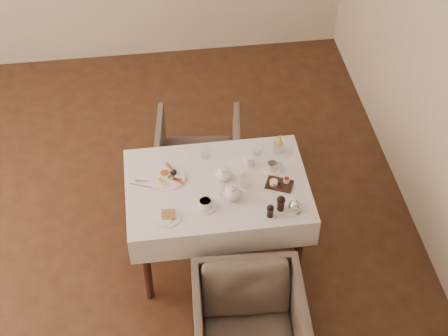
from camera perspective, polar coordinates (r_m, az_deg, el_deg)
name	(u,v)px	position (r m, az deg, el deg)	size (l,w,h in m)	color
table	(217,196)	(4.88, -0.58, -2.33)	(1.28, 0.88, 0.75)	black
armchair_near	(249,327)	(4.58, 2.07, -13.10)	(0.71, 0.73, 0.66)	#50443A
armchair_far	(199,155)	(5.65, -2.10, 1.09)	(0.67, 0.69, 0.63)	#50443A
breakfast_plate	(167,177)	(4.85, -4.79, -0.73)	(0.26, 0.26, 0.03)	white
side_plate	(166,217)	(4.59, -4.84, -4.09)	(0.20, 0.19, 0.02)	white
teapot_centre	(224,173)	(4.78, 0.01, -0.43)	(0.16, 0.12, 0.12)	white
teapot_front	(232,192)	(4.65, 0.70, -2.03)	(0.16, 0.13, 0.13)	white
creamer	(249,161)	(4.91, 2.12, 0.62)	(0.07, 0.07, 0.08)	white
teacup_near	(205,204)	(4.62, -1.56, -3.04)	(0.14, 0.14, 0.07)	white
teacup_far	(272,167)	(4.89, 4.05, 0.11)	(0.13, 0.13, 0.06)	white
glass_left	(205,152)	(4.96, -1.55, 1.35)	(0.07, 0.07, 0.09)	silver
glass_mid	(246,181)	(4.75, 1.80, -1.06)	(0.07, 0.07, 0.10)	silver
glass_right	(257,149)	(4.99, 2.79, 1.61)	(0.07, 0.07, 0.09)	silver
condiment_board	(279,183)	(4.79, 4.61, -1.29)	(0.22, 0.19, 0.05)	black
pepper_mill_left	(270,211)	(4.56, 3.86, -3.57)	(0.05, 0.05, 0.10)	black
pepper_mill_right	(281,203)	(4.61, 4.75, -2.92)	(0.06, 0.06, 0.12)	black
silver_pot	(295,205)	(4.60, 5.92, -3.11)	(0.11, 0.09, 0.12)	white
fries_cup	(278,145)	(5.00, 4.55, 1.91)	(0.07, 0.07, 0.15)	silver
cutlery_fork	(149,181)	(4.84, -6.28, -1.12)	(0.02, 0.19, 0.00)	silver
cutlery_knife	(142,186)	(4.81, -6.86, -1.48)	(0.01, 0.18, 0.00)	silver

